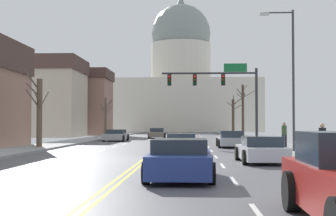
% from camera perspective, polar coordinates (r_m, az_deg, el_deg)
% --- Properties ---
extents(ground, '(20.00, 180.00, 0.20)m').
position_cam_1_polar(ground, '(23.16, -2.72, -6.13)').
color(ground, '#4F4F54').
extents(signal_gantry, '(7.91, 0.41, 6.56)m').
position_cam_1_polar(signal_gantry, '(39.46, 6.46, 2.68)').
color(signal_gantry, '#28282D').
rests_on(signal_gantry, ground).
extents(street_lamp_right, '(2.01, 0.24, 8.28)m').
position_cam_1_polar(street_lamp_right, '(28.78, 14.33, 4.65)').
color(street_lamp_right, '#333338').
rests_on(street_lamp_right, ground).
extents(capitol_building, '(34.22, 19.30, 30.85)m').
position_cam_1_polar(capitol_building, '(106.15, 1.57, 2.72)').
color(capitol_building, beige).
rests_on(capitol_building, ground).
extents(sedan_near_00, '(1.98, 4.51, 1.21)m').
position_cam_1_polar(sedan_near_00, '(35.22, 7.51, -3.76)').
color(sedan_near_00, '#9EA3A8').
rests_on(sedan_near_00, ground).
extents(sedan_near_01, '(2.08, 4.65, 1.16)m').
position_cam_1_polar(sedan_near_01, '(27.68, 1.68, -4.32)').
color(sedan_near_01, silver).
rests_on(sedan_near_01, ground).
extents(sedan_near_02, '(2.07, 4.27, 1.17)m').
position_cam_1_polar(sedan_near_02, '(21.60, 11.13, -5.00)').
color(sedan_near_02, silver).
rests_on(sedan_near_02, ground).
extents(sedan_near_03, '(2.14, 4.34, 1.26)m').
position_cam_1_polar(sedan_near_03, '(14.90, 1.49, -6.26)').
color(sedan_near_03, navy).
rests_on(sedan_near_03, ground).
extents(sedan_oncoming_00, '(2.23, 4.40, 1.16)m').
position_cam_1_polar(sedan_oncoming_00, '(47.40, -6.26, -3.30)').
color(sedan_oncoming_00, '#9EA3A8').
rests_on(sedan_oncoming_00, ground).
extents(sedan_oncoming_01, '(2.10, 4.38, 1.20)m').
position_cam_1_polar(sedan_oncoming_01, '(56.51, -1.33, -3.06)').
color(sedan_oncoming_01, '#6B6056').
rests_on(sedan_oncoming_01, ground).
extents(flank_building_00, '(10.96, 9.24, 10.30)m').
position_cam_1_polar(flank_building_00, '(64.46, -15.05, 1.27)').
color(flank_building_00, '#B2A38E').
rests_on(flank_building_00, ground).
extents(flank_building_02, '(12.34, 7.91, 9.80)m').
position_cam_1_polar(flank_building_02, '(73.37, -11.68, 0.67)').
color(flank_building_02, '#8C6656').
rests_on(flank_building_02, ground).
extents(bare_tree_00, '(2.34, 1.73, 6.73)m').
position_cam_1_polar(bare_tree_00, '(59.67, 8.98, -0.11)').
color(bare_tree_00, '#423328').
rests_on(bare_tree_00, ground).
extents(bare_tree_01, '(1.83, 2.19, 4.67)m').
position_cam_1_polar(bare_tree_01, '(57.01, -7.53, -1.00)').
color(bare_tree_01, brown).
rests_on(bare_tree_01, ground).
extents(bare_tree_02, '(2.33, 1.95, 5.67)m').
position_cam_1_polar(bare_tree_02, '(67.25, 7.84, -0.94)').
color(bare_tree_02, '#423328').
rests_on(bare_tree_02, ground).
extents(bare_tree_03, '(1.61, 2.40, 5.48)m').
position_cam_1_polar(bare_tree_03, '(34.27, -15.22, -0.30)').
color(bare_tree_03, brown).
rests_on(bare_tree_03, ground).
extents(pedestrian_00, '(0.35, 0.34, 1.62)m').
position_cam_1_polar(pedestrian_00, '(23.35, 18.04, -3.50)').
color(pedestrian_00, '#33333D').
rests_on(pedestrian_00, ground).
extents(pedestrian_01, '(0.35, 0.34, 1.69)m').
position_cam_1_polar(pedestrian_01, '(32.80, 13.77, -2.98)').
color(pedestrian_01, black).
rests_on(pedestrian_01, ground).
extents(bicycle_parked, '(0.12, 1.77, 0.85)m').
position_cam_1_polar(bicycle_parked, '(23.61, 18.15, -4.82)').
color(bicycle_parked, black).
rests_on(bicycle_parked, ground).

